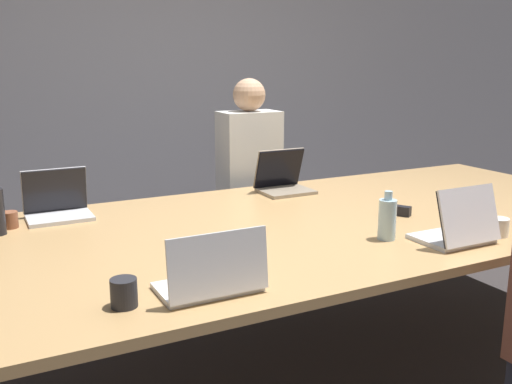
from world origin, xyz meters
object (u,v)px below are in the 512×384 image
object	(u,v)px
bottle_near_midright	(387,219)
cup_near_midright	(498,227)
cup_near_left	(124,293)
laptop_near_midright	(460,227)
person_far_center	(249,187)
laptop_near_left	(213,276)
cup_far_left	(10,220)
laptop_far_center	(282,180)
laptop_far_left	(57,204)
stapler	(396,210)

from	to	relation	value
bottle_near_midright	cup_near_midright	bearing A→B (deg)	-21.58
cup_near_left	bottle_near_midright	bearing A→B (deg)	8.27
laptop_near_midright	person_far_center	distance (m)	1.72
laptop_near_left	cup_far_left	distance (m)	1.30
laptop_far_center	laptop_near_left	bearing A→B (deg)	-128.20
person_far_center	laptop_far_left	distance (m)	1.41
cup_near_left	cup_near_midright	size ratio (longest dim) A/B	1.05
laptop_near_midright	person_far_center	xyz separation A→B (m)	(-0.17, 1.71, -0.14)
laptop_far_left	cup_far_left	xyz separation A→B (m)	(-0.23, -0.10, -0.03)
laptop_far_center	stapler	distance (m)	0.78
cup_near_left	person_far_center	distance (m)	2.14
cup_near_left	person_far_center	xyz separation A→B (m)	(1.30, 1.70, -0.11)
laptop_near_midright	cup_far_left	bearing A→B (deg)	-33.71
laptop_near_left	bottle_near_midright	world-z (taller)	laptop_near_left
cup_far_left	laptop_far_left	bearing A→B (deg)	22.46
cup_near_left	laptop_near_midright	bearing A→B (deg)	-0.52
laptop_far_center	laptop_far_left	xyz separation A→B (m)	(-1.31, 0.01, -0.00)
stapler	cup_far_left	bearing A→B (deg)	129.14
cup_near_left	person_far_center	bearing A→B (deg)	52.57
laptop_near_midright	bottle_near_midright	world-z (taller)	laptop_near_midright
person_far_center	laptop_far_left	bearing A→B (deg)	-160.65
cup_near_midright	person_far_center	xyz separation A→B (m)	(-0.41, 1.71, -0.11)
laptop_far_center	person_far_center	bearing A→B (deg)	88.42
bottle_near_midright	laptop_far_center	world-z (taller)	laptop_far_center
laptop_near_midright	laptop_far_left	xyz separation A→B (m)	(-1.49, 1.25, -0.00)
bottle_near_midright	person_far_center	distance (m)	1.53
stapler	cup_near_midright	bearing A→B (deg)	-102.23
cup_near_left	bottle_near_midright	size ratio (longest dim) A/B	0.43
person_far_center	laptop_near_left	bearing A→B (deg)	-120.05
laptop_far_left	stapler	distance (m)	1.74
cup_near_left	cup_far_left	distance (m)	1.17
cup_near_left	cup_far_left	bearing A→B (deg)	102.71
person_far_center	cup_near_midright	bearing A→B (deg)	-76.45
cup_near_left	cup_far_left	size ratio (longest dim) A/B	1.20
person_far_center	stapler	bearing A→B (deg)	-78.62
cup_far_left	laptop_far_center	bearing A→B (deg)	3.10
laptop_near_left	person_far_center	bearing A→B (deg)	-120.05
laptop_far_left	stapler	size ratio (longest dim) A/B	2.10
laptop_near_midright	laptop_far_left	bearing A→B (deg)	-39.91
laptop_far_left	person_far_center	bearing A→B (deg)	19.35
person_far_center	cup_far_left	bearing A→B (deg)	-160.17
person_far_center	cup_near_left	bearing A→B (deg)	-127.43
bottle_near_midright	laptop_near_left	bearing A→B (deg)	-166.74
cup_near_left	bottle_near_midright	world-z (taller)	bottle_near_midright
bottle_near_midright	laptop_far_center	bearing A→B (deg)	86.70
laptop_near_midright	laptop_far_center	xyz separation A→B (m)	(-0.18, 1.23, 0.00)
bottle_near_midright	person_far_center	world-z (taller)	person_far_center
cup_near_left	laptop_far_center	distance (m)	1.77
cup_near_left	laptop_far_left	bearing A→B (deg)	91.06
bottle_near_midright	person_far_center	size ratio (longest dim) A/B	0.15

